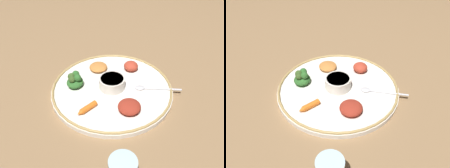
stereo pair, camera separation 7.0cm
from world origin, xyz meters
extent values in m
plane|color=olive|center=(0.00, 0.00, 0.00)|extent=(2.40, 2.40, 0.00)
cylinder|color=white|center=(0.00, 0.00, 0.01)|extent=(0.41, 0.41, 0.02)
torus|color=tan|center=(0.00, 0.00, 0.02)|extent=(0.40, 0.40, 0.01)
cylinder|color=silver|center=(0.00, 0.00, 0.04)|extent=(0.09, 0.09, 0.04)
cylinder|color=brown|center=(0.00, 0.00, 0.05)|extent=(0.08, 0.08, 0.01)
ellipsoid|color=silver|center=(0.02, -0.09, 0.02)|extent=(0.03, 0.04, 0.01)
cylinder|color=silver|center=(0.04, -0.17, 0.02)|extent=(0.03, 0.12, 0.01)
ellipsoid|color=#2D6628|center=(-0.03, 0.12, 0.03)|extent=(0.07, 0.06, 0.03)
sphere|color=#385623|center=(-0.03, 0.13, 0.05)|extent=(0.02, 0.02, 0.02)
sphere|color=#2D6628|center=(-0.01, 0.12, 0.05)|extent=(0.03, 0.03, 0.03)
sphere|color=#385623|center=(-0.04, 0.13, 0.05)|extent=(0.02, 0.02, 0.02)
sphere|color=#2D6628|center=(-0.03, 0.11, 0.05)|extent=(0.03, 0.03, 0.03)
cylinder|color=orange|center=(-0.12, 0.04, 0.02)|extent=(0.06, 0.04, 0.02)
cone|color=orange|center=(-0.15, 0.05, 0.02)|extent=(0.02, 0.02, 0.02)
ellipsoid|color=#C67A38|center=(0.09, 0.08, 0.03)|extent=(0.08, 0.08, 0.02)
ellipsoid|color=maroon|center=(-0.09, -0.08, 0.03)|extent=(0.08, 0.07, 0.03)
ellipsoid|color=#B73D28|center=(0.12, -0.04, 0.03)|extent=(0.07, 0.07, 0.03)
camera|label=1|loc=(-0.57, -0.17, 0.52)|focal=36.66mm
camera|label=2|loc=(-0.55, -0.24, 0.52)|focal=36.66mm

